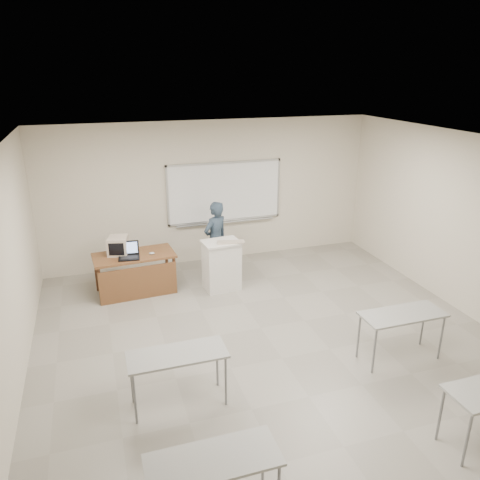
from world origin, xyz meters
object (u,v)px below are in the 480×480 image
object	(u,v)px
crt_monitor	(118,245)
keyboard	(231,242)
whiteboard	(225,193)
presenter	(216,240)
podium	(222,265)
mouse	(152,253)
instructor_desk	(135,267)
laptop	(129,254)

from	to	relation	value
crt_monitor	keyboard	xyz separation A→B (m)	(1.97, -0.61, 0.06)
whiteboard	presenter	bearing A→B (deg)	-116.95
podium	mouse	xyz separation A→B (m)	(-1.25, 0.27, 0.29)
instructor_desk	presenter	bearing A→B (deg)	6.88
podium	laptop	size ratio (longest dim) A/B	2.58
whiteboard	laptop	xyz separation A→B (m)	(-2.17, -1.22, -0.67)
instructor_desk	crt_monitor	distance (m)	0.50
crt_monitor	laptop	bearing A→B (deg)	-45.08
crt_monitor	presenter	size ratio (longest dim) A/B	0.26
crt_monitor	presenter	world-z (taller)	presenter
podium	keyboard	xyz separation A→B (m)	(0.15, -0.12, 0.49)
instructor_desk	whiteboard	bearing A→B (deg)	26.35
laptop	presenter	bearing A→B (deg)	16.48
whiteboard	instructor_desk	world-z (taller)	whiteboard
crt_monitor	whiteboard	bearing A→B (deg)	36.47
mouse	presenter	world-z (taller)	presenter
crt_monitor	laptop	xyz separation A→B (m)	(0.15, -0.25, -0.10)
presenter	keyboard	bearing A→B (deg)	70.82
presenter	instructor_desk	bearing A→B (deg)	-17.32
whiteboard	instructor_desk	size ratio (longest dim) A/B	1.70
whiteboard	mouse	distance (m)	2.24
whiteboard	instructor_desk	xyz separation A→B (m)	(-2.07, -1.21, -0.93)
whiteboard	mouse	xyz separation A→B (m)	(-1.75, -1.20, -0.71)
podium	whiteboard	bearing A→B (deg)	66.06
mouse	crt_monitor	bearing A→B (deg)	172.31
laptop	whiteboard	bearing A→B (deg)	35.30
whiteboard	keyboard	world-z (taller)	whiteboard
instructor_desk	mouse	bearing A→B (deg)	-1.13
instructor_desk	keyboard	size ratio (longest dim) A/B	2.94
instructor_desk	laptop	bearing A→B (deg)	-178.61
mouse	keyboard	xyz separation A→B (m)	(1.40, -0.39, 0.20)
whiteboard	podium	distance (m)	1.85
whiteboard	keyboard	size ratio (longest dim) A/B	4.99
instructor_desk	laptop	distance (m)	0.28
instructor_desk	presenter	xyz separation A→B (m)	(1.61, 0.31, 0.23)
whiteboard	crt_monitor	xyz separation A→B (m)	(-2.32, -0.98, -0.57)
instructor_desk	mouse	distance (m)	0.39
crt_monitor	mouse	xyz separation A→B (m)	(0.57, -0.22, -0.14)
instructor_desk	podium	size ratio (longest dim) A/B	1.54
podium	mouse	size ratio (longest dim) A/B	9.12
podium	mouse	distance (m)	1.31
laptop	mouse	bearing A→B (deg)	9.39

